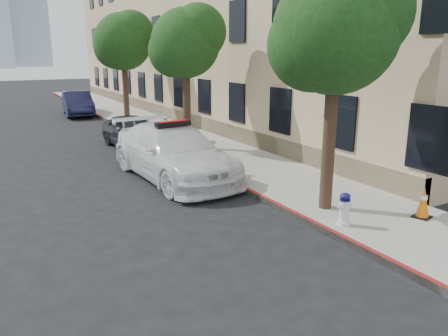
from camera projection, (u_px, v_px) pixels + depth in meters
ground at (182, 208)px, 10.96m from camera, size 120.00×120.00×0.00m
sidewalk at (166, 132)px, 21.08m from camera, size 3.20×50.00×0.15m
curb_strip at (136, 135)px, 20.36m from camera, size 0.12×50.00×0.15m
building at (219, 32)px, 26.68m from camera, size 8.00×36.00×10.00m
tree_near at (337, 30)px, 9.55m from camera, size 2.92×2.82×5.62m
tree_mid at (186, 43)px, 16.33m from camera, size 2.77×2.64×5.43m
tree_far at (123, 41)px, 23.03m from camera, size 3.10×3.00×5.81m
police_car at (174, 152)px, 13.45m from camera, size 2.62×5.79×1.80m
parked_car_mid at (133, 132)px, 17.78m from camera, size 1.86×4.08×1.36m
parked_car_far at (78, 103)px, 27.09m from camera, size 1.99×4.64×1.49m
fire_hydrant at (344, 209)px, 9.43m from camera, size 0.31×0.28×0.73m
traffic_cone at (423, 203)px, 9.87m from camera, size 0.45×0.45×0.70m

